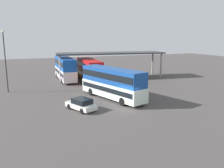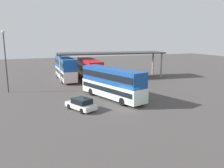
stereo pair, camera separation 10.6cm
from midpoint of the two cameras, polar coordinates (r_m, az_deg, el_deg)
name	(u,v)px [view 2 (the right image)]	position (r m, az deg, el deg)	size (l,w,h in m)	color
ground_plane	(127,108)	(27.21, 3.76, -5.84)	(140.00, 140.00, 0.00)	#484241
double_decker_main	(112,82)	(30.51, 0.09, 0.46)	(5.54, 10.99, 4.09)	silver
parked_hatchback	(81,104)	(26.38, -7.52, -4.95)	(3.10, 4.17, 1.35)	silver
double_decker_near_canopy	(65,68)	(44.95, -11.41, 3.96)	(2.68, 10.91, 4.29)	silver
double_decker_mid_row	(89,69)	(42.98, -5.60, 3.64)	(3.15, 11.27, 4.07)	orange
depot_canopy	(111,54)	(46.17, -0.15, 7.39)	(21.78, 7.85, 5.09)	#33353A
lamppost_tall	(5,55)	(37.12, -24.86, 6.59)	(0.44, 0.44, 9.06)	#33353A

